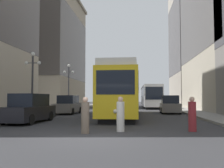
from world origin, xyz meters
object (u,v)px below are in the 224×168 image
object	(u,v)px
streetcar	(123,92)
pedestrian_crossing_near	(85,116)
pedestrian_on_sidewalk	(192,115)
parked_car_right_far	(170,105)
transit_bus	(151,96)
lamp_post_left_far	(69,80)
parked_car_left_near	(29,109)
parked_car_left_mid	(68,105)
lamp_post_left_near	(33,73)
pedestrian_crossing_far	(120,115)

from	to	relation	value
streetcar	pedestrian_crossing_near	size ratio (longest dim) A/B	9.19
pedestrian_on_sidewalk	parked_car_right_far	bearing A→B (deg)	-62.48
transit_bus	pedestrian_crossing_near	world-z (taller)	transit_bus
parked_car_right_far	pedestrian_crossing_near	xyz separation A→B (m)	(-5.57, -15.07, -0.10)
transit_bus	parked_car_right_far	distance (m)	13.83
pedestrian_on_sidewalk	pedestrian_crossing_near	bearing A→B (deg)	44.19
transit_bus	pedestrian_on_sidewalk	xyz separation A→B (m)	(0.42, -27.65, -1.20)
transit_bus	lamp_post_left_far	world-z (taller)	lamp_post_left_far
parked_car_left_near	parked_car_left_mid	xyz separation A→B (m)	(-0.00, 8.90, -0.00)
parked_car_left_mid	lamp_post_left_far	distance (m)	7.71
transit_bus	lamp_post_left_far	size ratio (longest dim) A/B	2.23
lamp_post_left_near	lamp_post_left_far	xyz separation A→B (m)	(0.00, 10.99, 0.27)
parked_car_left_near	lamp_post_left_far	size ratio (longest dim) A/B	0.83
parked_car_left_mid	pedestrian_crossing_near	size ratio (longest dim) A/B	2.84
parked_car_left_mid	pedestrian_crossing_near	distance (m)	14.15
transit_bus	parked_car_left_mid	distance (m)	17.89
parked_car_left_near	pedestrian_on_sidewalk	world-z (taller)	parked_car_left_near
parked_car_right_far	pedestrian_crossing_far	distance (m)	14.87
parked_car_left_near	parked_car_left_mid	distance (m)	8.90
parked_car_left_mid	pedestrian_crossing_near	xyz separation A→B (m)	(4.60, -13.38, -0.10)
pedestrian_crossing_near	pedestrian_crossing_far	distance (m)	1.68
parked_car_left_near	pedestrian_crossing_far	distance (m)	7.13
parked_car_left_mid	pedestrian_on_sidewalk	xyz separation A→B (m)	(9.40, -12.22, -0.09)
lamp_post_left_near	streetcar	bearing A→B (deg)	9.70
parked_car_left_mid	pedestrian_on_sidewalk	world-z (taller)	parked_car_left_mid
streetcar	parked_car_right_far	xyz separation A→B (m)	(4.49, 4.58, -1.26)
transit_bus	lamp_post_left_far	distance (m)	14.02
pedestrian_crossing_far	lamp_post_left_far	bearing A→B (deg)	1.70
parked_car_right_far	pedestrian_on_sidewalk	bearing A→B (deg)	89.05
pedestrian_crossing_far	lamp_post_left_near	distance (m)	11.97
parked_car_left_near	pedestrian_crossing_near	world-z (taller)	parked_car_left_near
parked_car_left_mid	pedestrian_crossing_far	size ratio (longest dim) A/B	2.80
parked_car_left_near	parked_car_right_far	world-z (taller)	same
parked_car_right_far	lamp_post_left_near	size ratio (longest dim) A/B	0.88
parked_car_right_far	streetcar	bearing A→B (deg)	47.73
parked_car_left_near	parked_car_right_far	bearing A→B (deg)	47.77
parked_car_left_near	lamp_post_left_far	xyz separation A→B (m)	(-1.90, 15.72, 3.07)
parked_car_right_far	pedestrian_crossing_far	world-z (taller)	parked_car_right_far
pedestrian_crossing_far	lamp_post_left_near	world-z (taller)	lamp_post_left_near
streetcar	parked_car_right_far	distance (m)	6.53
parked_car_left_mid	lamp_post_left_near	size ratio (longest dim) A/B	0.85
streetcar	parked_car_right_far	size ratio (longest dim) A/B	3.14
transit_bus	pedestrian_crossing_far	size ratio (longest dim) A/B	7.97
parked_car_left_near	parked_car_left_mid	world-z (taller)	same
parked_car_left_mid	parked_car_right_far	world-z (taller)	same
transit_bus	parked_car_left_near	distance (m)	25.96
pedestrian_crossing_near	pedestrian_on_sidewalk	bearing A→B (deg)	15.87
pedestrian_crossing_near	pedestrian_crossing_far	xyz separation A→B (m)	(1.49, 0.77, 0.01)
parked_car_right_far	pedestrian_on_sidewalk	xyz separation A→B (m)	(-0.76, -13.91, -0.10)
pedestrian_crossing_near	lamp_post_left_near	world-z (taller)	lamp_post_left_near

